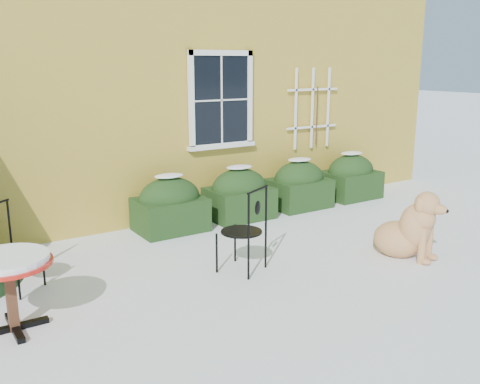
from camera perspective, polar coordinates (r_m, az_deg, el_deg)
ground at (r=6.66m, az=4.78°, el=-9.26°), size 80.00×80.00×0.00m
house at (r=12.43m, az=-15.95°, el=16.02°), size 12.40×8.40×6.40m
hedge_row at (r=9.42m, az=3.24°, el=0.20°), size 4.95×0.80×0.91m
bistro_table at (r=5.67m, az=-23.49°, el=-7.51°), size 0.84×0.84×0.78m
patio_chair_near at (r=6.71m, az=0.51°, el=-4.02°), size 0.65×0.65×1.10m
patio_chair_far at (r=6.71m, az=-23.30°, el=-5.48°), size 0.64×0.64×1.03m
dog at (r=7.58m, az=17.63°, el=-3.85°), size 0.78×1.10×0.98m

